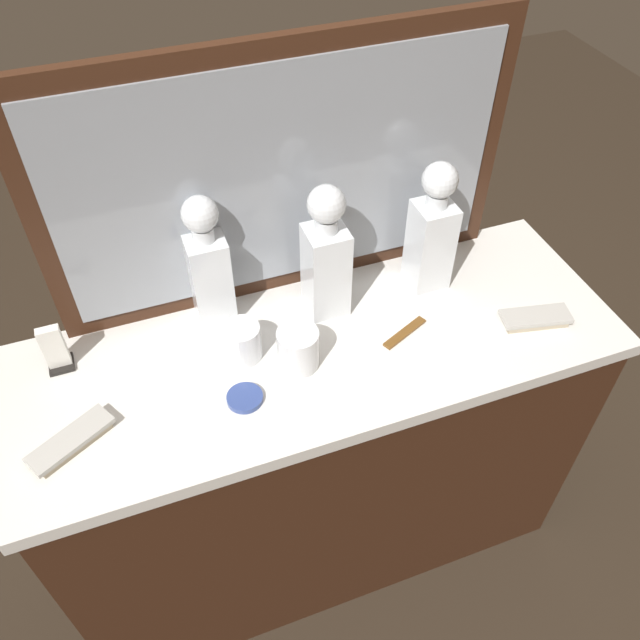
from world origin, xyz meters
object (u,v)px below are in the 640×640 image
(crystal_decanter_front, at_px, (431,238))
(porcelain_dish, at_px, (245,398))
(silver_brush_center, at_px, (535,318))
(silver_brush_rear, at_px, (71,441))
(crystal_tumbler_center, at_px, (242,343))
(crystal_tumbler_far_left, at_px, (298,350))
(crystal_decanter_rear, at_px, (209,272))
(napkin_holder, at_px, (56,351))
(crystal_decanter_center, at_px, (326,263))
(tortoiseshell_comb, at_px, (405,333))

(crystal_decanter_front, bearing_deg, porcelain_dish, -158.55)
(silver_brush_center, distance_m, porcelain_dish, 0.66)
(silver_brush_rear, bearing_deg, porcelain_dish, -1.46)
(crystal_decanter_front, relative_size, crystal_tumbler_center, 3.83)
(crystal_tumbler_far_left, bearing_deg, silver_brush_rear, -174.38)
(crystal_decanter_front, bearing_deg, crystal_decanter_rear, 172.86)
(crystal_tumbler_far_left, bearing_deg, napkin_holder, 160.62)
(crystal_decanter_rear, relative_size, crystal_tumbler_center, 3.77)
(crystal_decanter_center, height_order, tortoiseshell_comb, crystal_decanter_center)
(silver_brush_rear, bearing_deg, crystal_decanter_front, 12.68)
(crystal_decanter_rear, bearing_deg, silver_brush_rear, -143.55)
(crystal_tumbler_center, distance_m, napkin_holder, 0.38)
(crystal_decanter_center, distance_m, crystal_tumbler_center, 0.25)
(crystal_tumbler_center, bearing_deg, crystal_decanter_center, 19.90)
(porcelain_dish, bearing_deg, crystal_tumbler_far_left, 22.39)
(crystal_decanter_center, xyz_separation_m, napkin_holder, (-0.58, 0.02, -0.08))
(crystal_decanter_front, xyz_separation_m, napkin_holder, (-0.83, 0.02, -0.08))
(porcelain_dish, height_order, tortoiseshell_comb, porcelain_dish)
(crystal_decanter_center, relative_size, silver_brush_center, 1.99)
(silver_brush_center, height_order, porcelain_dish, silver_brush_center)
(crystal_decanter_center, bearing_deg, silver_brush_rear, -162.21)
(porcelain_dish, relative_size, tortoiseshell_comb, 0.61)
(crystal_tumbler_center, distance_m, crystal_tumbler_far_left, 0.12)
(crystal_decanter_front, bearing_deg, crystal_decanter_center, -179.67)
(crystal_decanter_center, height_order, silver_brush_rear, crystal_decanter_center)
(crystal_decanter_center, xyz_separation_m, silver_brush_rear, (-0.57, -0.18, -0.12))
(crystal_tumbler_center, bearing_deg, silver_brush_center, -11.62)
(crystal_tumbler_far_left, bearing_deg, crystal_decanter_rear, 122.27)
(crystal_decanter_rear, distance_m, crystal_tumbler_far_left, 0.25)
(crystal_tumbler_center, distance_m, porcelain_dish, 0.12)
(crystal_decanter_center, height_order, crystal_tumbler_center, crystal_decanter_center)
(silver_brush_rear, height_order, porcelain_dish, silver_brush_rear)
(crystal_tumbler_far_left, relative_size, napkin_holder, 0.83)
(crystal_tumbler_center, relative_size, tortoiseshell_comb, 0.70)
(crystal_decanter_center, relative_size, tortoiseshell_comb, 2.70)
(crystal_tumbler_far_left, relative_size, silver_brush_rear, 0.54)
(crystal_decanter_rear, distance_m, porcelain_dish, 0.28)
(crystal_tumbler_far_left, distance_m, silver_brush_rear, 0.47)
(crystal_tumbler_far_left, bearing_deg, crystal_decanter_center, 51.05)
(silver_brush_rear, distance_m, napkin_holder, 0.21)
(napkin_holder, bearing_deg, crystal_decanter_center, -2.47)
(silver_brush_center, distance_m, tortoiseshell_comb, 0.29)
(crystal_decanter_center, distance_m, porcelain_dish, 0.33)
(silver_brush_center, height_order, silver_brush_rear, same)
(crystal_decanter_front, xyz_separation_m, silver_brush_rear, (-0.83, -0.19, -0.12))
(crystal_decanter_center, distance_m, silver_brush_center, 0.48)
(silver_brush_center, distance_m, silver_brush_rear, 0.99)
(crystal_decanter_rear, relative_size, crystal_tumbler_far_left, 3.41)
(crystal_decanter_front, bearing_deg, crystal_tumbler_far_left, -158.89)
(crystal_decanter_center, relative_size, porcelain_dish, 4.43)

